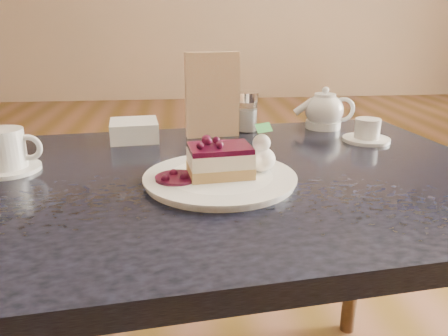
{
  "coord_description": "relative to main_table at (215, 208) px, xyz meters",
  "views": [
    {
      "loc": [
        -0.02,
        -0.56,
        0.97
      ],
      "look_at": [
        0.05,
        0.1,
        0.74
      ],
      "focal_mm": 35.0,
      "sensor_mm": 36.0,
      "label": 1
    }
  ],
  "objects": [
    {
      "name": "main_table",
      "position": [
        0.0,
        0.0,
        0.0
      ],
      "size": [
        1.18,
        0.86,
        0.69
      ],
      "rotation": [
        0.0,
        0.0,
        0.11
      ],
      "color": "black",
      "rests_on": "ground"
    },
    {
      "name": "whipped_cream",
      "position": [
        0.08,
        -0.03,
        0.11
      ],
      "size": [
        0.05,
        0.05,
        0.05
      ],
      "color": "white",
      "rests_on": "dessert_plate"
    },
    {
      "name": "menu_card",
      "position": [
        0.02,
        0.28,
        0.17
      ],
      "size": [
        0.13,
        0.04,
        0.2
      ],
      "primitive_type": "cube",
      "rotation": [
        0.0,
        0.0,
        0.11
      ],
      "color": "beige",
      "rests_on": "main_table"
    },
    {
      "name": "napkin_stack",
      "position": [
        -0.17,
        0.26,
        0.1
      ],
      "size": [
        0.12,
        0.12,
        0.05
      ],
      "primitive_type": "cube",
      "rotation": [
        0.0,
        0.0,
        0.11
      ],
      "color": "white",
      "rests_on": "main_table"
    },
    {
      "name": "dessert_plate",
      "position": [
        0.01,
        -0.05,
        0.08
      ],
      "size": [
        0.27,
        0.27,
        0.01
      ],
      "primitive_type": "cylinder",
      "color": "white",
      "rests_on": "main_table"
    },
    {
      "name": "sugar_shaker",
      "position": [
        0.11,
        0.31,
        0.12
      ],
      "size": [
        0.06,
        0.06,
        0.1
      ],
      "color": "white",
      "rests_on": "main_table"
    },
    {
      "name": "cheesecake_slice",
      "position": [
        0.01,
        -0.05,
        0.11
      ],
      "size": [
        0.12,
        0.09,
        0.06
      ],
      "rotation": [
        0.0,
        0.0,
        0.11
      ],
      "color": "#B77D45",
      "rests_on": "dessert_plate"
    },
    {
      "name": "berry_sauce",
      "position": [
        -0.07,
        -0.06,
        0.09
      ],
      "size": [
        0.07,
        0.07,
        0.01
      ],
      "primitive_type": "cylinder",
      "color": "#340A1B",
      "rests_on": "dessert_plate"
    },
    {
      "name": "coffee_set",
      "position": [
        -0.39,
        0.05,
        0.11
      ],
      "size": [
        0.13,
        0.12,
        0.08
      ],
      "color": "white",
      "rests_on": "main_table"
    },
    {
      "name": "tea_set",
      "position": [
        0.33,
        0.3,
        0.11
      ],
      "size": [
        0.22,
        0.25,
        0.1
      ],
      "color": "white",
      "rests_on": "main_table"
    }
  ]
}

